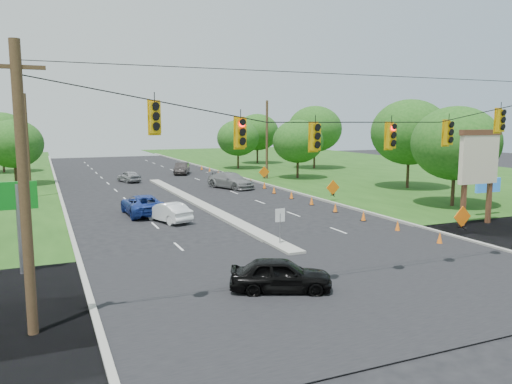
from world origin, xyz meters
name	(u,v)px	position (x,y,z in m)	size (l,w,h in m)	color
ground	(342,279)	(0.00, 0.00, 0.00)	(160.00, 160.00, 0.00)	black
grass_right	(482,187)	(30.00, 20.00, 0.00)	(40.00, 160.00, 0.06)	#1E4714
cross_street	(342,279)	(0.00, 0.00, 0.00)	(160.00, 14.00, 0.02)	black
curb_left	(60,196)	(-10.10, 30.00, 0.00)	(0.25, 110.00, 0.16)	gray
curb_right	(266,185)	(10.10, 30.00, 0.00)	(0.25, 110.00, 0.16)	gray
median	(198,204)	(0.00, 21.00, 0.00)	(1.00, 34.00, 0.18)	gray
median_sign	(280,220)	(0.00, 6.00, 1.46)	(0.55, 0.06, 2.05)	gray
signal_span	(358,164)	(-0.05, -1.00, 4.97)	(25.60, 0.32, 9.00)	#422D1C
utility_pole_far_left	(27,146)	(-12.50, 30.00, 4.50)	(0.28, 0.28, 9.00)	#422D1C
utility_pole_far_right	(267,140)	(12.50, 35.00, 4.50)	(0.28, 0.28, 9.00)	#422D1C
pylon_sign	(480,163)	(14.31, 6.20, 4.00)	(5.90, 2.30, 6.12)	#59331E
cone_0	(440,238)	(8.21, 3.00, 0.35)	(0.32, 0.32, 0.70)	orange
cone_1	(398,226)	(8.21, 6.50, 0.35)	(0.32, 0.32, 0.70)	orange
cone_2	(364,216)	(8.21, 10.00, 0.35)	(0.32, 0.32, 0.70)	orange
cone_3	(335,208)	(8.21, 13.50, 0.35)	(0.32, 0.32, 0.70)	orange
cone_4	(312,201)	(8.21, 17.00, 0.35)	(0.32, 0.32, 0.70)	orange
cone_5	(291,195)	(8.21, 20.50, 0.35)	(0.32, 0.32, 0.70)	orange
cone_6	(274,190)	(8.21, 24.00, 0.35)	(0.32, 0.32, 0.70)	orange
cone_7	(264,185)	(8.81, 27.50, 0.35)	(0.32, 0.32, 0.70)	orange
cone_8	(251,181)	(8.81, 31.00, 0.35)	(0.32, 0.32, 0.70)	orange
cone_9	(239,178)	(8.81, 34.50, 0.35)	(0.32, 0.32, 0.70)	orange
cone_10	(228,175)	(8.81, 38.00, 0.35)	(0.32, 0.32, 0.70)	orange
cone_11	(218,172)	(8.81, 41.50, 0.35)	(0.32, 0.32, 0.70)	orange
cone_12	(210,170)	(8.81, 45.00, 0.35)	(0.32, 0.32, 0.70)	orange
cone_13	(202,167)	(8.81, 48.50, 0.35)	(0.32, 0.32, 0.70)	orange
work_sign_0	(462,218)	(10.80, 4.00, 1.09)	(1.27, 0.58, 1.37)	black
work_sign_1	(333,188)	(10.80, 18.00, 1.09)	(1.27, 0.58, 1.37)	black
work_sign_2	(264,173)	(10.80, 32.00, 1.09)	(1.27, 0.58, 1.37)	black
tree_5	(14,144)	(-14.00, 40.00, 4.34)	(5.88, 5.88, 6.86)	black
tree_6	(1,135)	(-16.00, 55.00, 4.96)	(6.72, 6.72, 7.84)	black
tree_7	(456,143)	(18.00, 12.00, 4.96)	(6.72, 6.72, 7.84)	black
tree_8	(410,132)	(22.00, 22.00, 5.58)	(7.56, 7.56, 8.82)	black
tree_9	(298,141)	(16.00, 34.00, 4.34)	(5.88, 5.88, 6.86)	black
tree_10	(315,129)	(24.00, 44.00, 5.58)	(7.56, 7.56, 8.82)	black
tree_11	(257,132)	(20.00, 55.00, 4.96)	(6.72, 6.72, 7.84)	black
tree_12	(238,138)	(14.00, 48.00, 4.34)	(5.88, 5.88, 6.86)	black
black_sedan	(281,275)	(-3.11, -0.42, 0.68)	(1.61, 3.99, 1.36)	black
white_sedan	(168,212)	(-3.93, 14.96, 0.65)	(1.38, 3.96, 1.30)	white
blue_pickup	(143,205)	(-4.98, 18.13, 0.73)	(2.43, 5.27, 1.47)	navy
silver_car_far	(231,180)	(5.79, 29.00, 0.80)	(2.23, 5.49, 1.59)	gray
silver_car_oncoming	(129,176)	(-2.71, 38.29, 0.64)	(1.50, 3.73, 1.27)	gray
dark_car_receding	(182,168)	(4.79, 44.01, 0.74)	(1.56, 4.48, 1.48)	black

